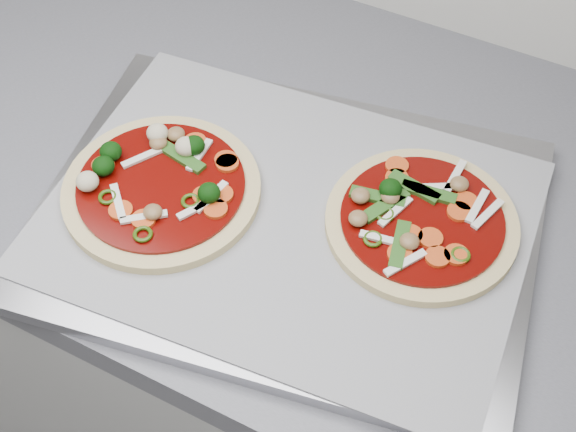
% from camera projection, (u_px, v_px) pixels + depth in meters
% --- Properties ---
extents(base_cabinet, '(3.60, 0.60, 0.86)m').
position_uv_depth(base_cabinet, '(70.00, 257.00, 1.40)').
color(base_cabinet, '#BCBCBA').
rests_on(base_cabinet, ground).
extents(baking_tray, '(0.57, 0.46, 0.02)m').
position_uv_depth(baking_tray, '(287.00, 221.00, 0.84)').
color(baking_tray, '#94949A').
rests_on(baking_tray, countertop).
extents(parchment, '(0.52, 0.40, 0.00)m').
position_uv_depth(parchment, '(287.00, 216.00, 0.84)').
color(parchment, gray).
rests_on(parchment, baking_tray).
extents(pizza_left, '(0.25, 0.25, 0.04)m').
position_uv_depth(pizza_left, '(161.00, 185.00, 0.85)').
color(pizza_left, beige).
rests_on(pizza_left, parchment).
extents(pizza_right, '(0.22, 0.22, 0.03)m').
position_uv_depth(pizza_right, '(419.00, 220.00, 0.82)').
color(pizza_right, beige).
rests_on(pizza_right, parchment).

